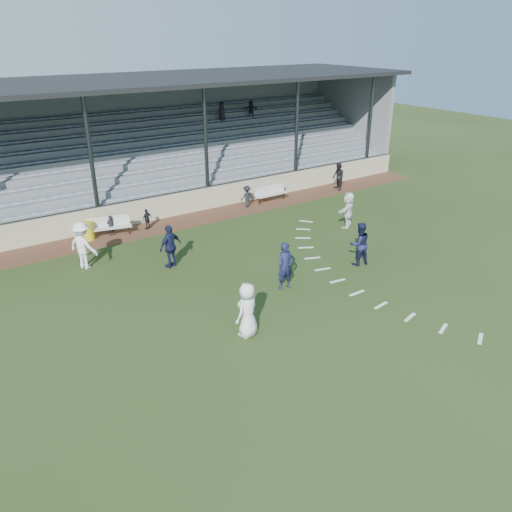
{
  "coord_description": "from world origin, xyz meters",
  "views": [
    {
      "loc": [
        -9.38,
        -11.45,
        8.93
      ],
      "look_at": [
        0.0,
        2.5,
        1.3
      ],
      "focal_mm": 35.0,
      "sensor_mm": 36.0,
      "label": 1
    }
  ],
  "objects_px": {
    "player_white_lead": "(247,310)",
    "player_navy_lead": "(285,266)",
    "bench_right": "(270,192)",
    "official": "(338,177)",
    "bench_left": "(109,224)",
    "football": "(253,323)",
    "trash_bin": "(88,231)"
  },
  "relations": [
    {
      "from": "player_navy_lead",
      "to": "trash_bin",
      "type": "bearing_deg",
      "value": 121.68
    },
    {
      "from": "bench_left",
      "to": "bench_right",
      "type": "bearing_deg",
      "value": 13.62
    },
    {
      "from": "bench_left",
      "to": "official",
      "type": "xyz_separation_m",
      "value": [
        14.05,
        -0.47,
        0.26
      ]
    },
    {
      "from": "player_white_lead",
      "to": "official",
      "type": "xyz_separation_m",
      "value": [
        13.23,
        10.26,
        -0.08
      ]
    },
    {
      "from": "football",
      "to": "player_white_lead",
      "type": "xyz_separation_m",
      "value": [
        -0.43,
        -0.32,
        0.8
      ]
    },
    {
      "from": "bench_left",
      "to": "football",
      "type": "bearing_deg",
      "value": -69.49
    },
    {
      "from": "bench_right",
      "to": "player_navy_lead",
      "type": "distance_m",
      "value": 10.44
    },
    {
      "from": "player_white_lead",
      "to": "player_navy_lead",
      "type": "height_order",
      "value": "player_white_lead"
    },
    {
      "from": "bench_left",
      "to": "official",
      "type": "height_order",
      "value": "official"
    },
    {
      "from": "bench_right",
      "to": "official",
      "type": "bearing_deg",
      "value": -5.99
    },
    {
      "from": "bench_left",
      "to": "player_navy_lead",
      "type": "relative_size",
      "value": 1.12
    },
    {
      "from": "bench_right",
      "to": "trash_bin",
      "type": "height_order",
      "value": "bench_right"
    },
    {
      "from": "bench_left",
      "to": "player_navy_lead",
      "type": "xyz_separation_m",
      "value": [
        3.76,
        -8.82,
        0.33
      ]
    },
    {
      "from": "bench_left",
      "to": "trash_bin",
      "type": "relative_size",
      "value": 2.38
    },
    {
      "from": "bench_left",
      "to": "football",
      "type": "height_order",
      "value": "bench_left"
    },
    {
      "from": "trash_bin",
      "to": "player_white_lead",
      "type": "height_order",
      "value": "player_white_lead"
    },
    {
      "from": "player_white_lead",
      "to": "player_navy_lead",
      "type": "xyz_separation_m",
      "value": [
        2.93,
        1.91,
        -0.0
      ]
    },
    {
      "from": "bench_right",
      "to": "official",
      "type": "xyz_separation_m",
      "value": [
        4.71,
        -0.46,
        0.26
      ]
    },
    {
      "from": "bench_right",
      "to": "football",
      "type": "height_order",
      "value": "bench_right"
    },
    {
      "from": "football",
      "to": "official",
      "type": "height_order",
      "value": "official"
    },
    {
      "from": "trash_bin",
      "to": "player_white_lead",
      "type": "xyz_separation_m",
      "value": [
        1.81,
        -10.78,
        0.47
      ]
    },
    {
      "from": "trash_bin",
      "to": "official",
      "type": "height_order",
      "value": "official"
    },
    {
      "from": "player_navy_lead",
      "to": "official",
      "type": "distance_m",
      "value": 13.26
    },
    {
      "from": "bench_right",
      "to": "player_white_lead",
      "type": "bearing_deg",
      "value": -128.84
    },
    {
      "from": "trash_bin",
      "to": "player_white_lead",
      "type": "relative_size",
      "value": 0.47
    },
    {
      "from": "football",
      "to": "official",
      "type": "distance_m",
      "value": 16.23
    },
    {
      "from": "trash_bin",
      "to": "player_navy_lead",
      "type": "distance_m",
      "value": 10.07
    },
    {
      "from": "football",
      "to": "player_white_lead",
      "type": "height_order",
      "value": "player_white_lead"
    },
    {
      "from": "player_white_lead",
      "to": "trash_bin",
      "type": "bearing_deg",
      "value": -101.16
    },
    {
      "from": "bench_right",
      "to": "player_white_lead",
      "type": "xyz_separation_m",
      "value": [
        -8.52,
        -10.73,
        0.33
      ]
    },
    {
      "from": "bench_right",
      "to": "football",
      "type": "distance_m",
      "value": 13.19
    },
    {
      "from": "bench_left",
      "to": "player_white_lead",
      "type": "relative_size",
      "value": 1.11
    }
  ]
}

